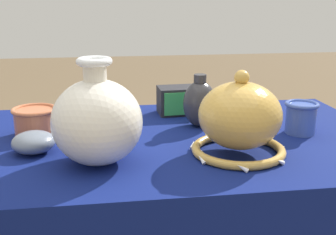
{
  "coord_description": "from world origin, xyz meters",
  "views": [
    {
      "loc": [
        -0.14,
        -1.13,
        1.14
      ],
      "look_at": [
        0.0,
        -0.12,
        0.84
      ],
      "focal_mm": 45.0,
      "sensor_mm": 36.0,
      "label": 1
    }
  ],
  "objects_px": {
    "cup_wide_cobalt": "(301,117)",
    "mosaic_tile_box": "(183,100)",
    "jar_round_charcoal": "(200,103)",
    "bowl_shallow_slate": "(34,142)",
    "vase_dome_bell": "(240,120)",
    "pot_squat_teal": "(94,110)",
    "vase_tall_bulbous": "(97,121)",
    "cup_wide_terracotta": "(35,120)"
  },
  "relations": [
    {
      "from": "vase_tall_bulbous",
      "to": "mosaic_tile_box",
      "type": "bearing_deg",
      "value": 55.75
    },
    {
      "from": "mosaic_tile_box",
      "to": "vase_tall_bulbous",
      "type": "bearing_deg",
      "value": -127.23
    },
    {
      "from": "vase_dome_bell",
      "to": "cup_wide_cobalt",
      "type": "relative_size",
      "value": 2.57
    },
    {
      "from": "vase_tall_bulbous",
      "to": "vase_dome_bell",
      "type": "relative_size",
      "value": 1.02
    },
    {
      "from": "mosaic_tile_box",
      "to": "cup_wide_terracotta",
      "type": "bearing_deg",
      "value": -163.06
    },
    {
      "from": "cup_wide_terracotta",
      "to": "vase_dome_bell",
      "type": "bearing_deg",
      "value": -23.31
    },
    {
      "from": "vase_tall_bulbous",
      "to": "mosaic_tile_box",
      "type": "height_order",
      "value": "vase_tall_bulbous"
    },
    {
      "from": "vase_dome_bell",
      "to": "bowl_shallow_slate",
      "type": "relative_size",
      "value": 2.28
    },
    {
      "from": "mosaic_tile_box",
      "to": "cup_wide_cobalt",
      "type": "height_order",
      "value": "cup_wide_cobalt"
    },
    {
      "from": "pot_squat_teal",
      "to": "vase_tall_bulbous",
      "type": "bearing_deg",
      "value": -87.07
    },
    {
      "from": "cup_wide_terracotta",
      "to": "bowl_shallow_slate",
      "type": "relative_size",
      "value": 1.16
    },
    {
      "from": "mosaic_tile_box",
      "to": "bowl_shallow_slate",
      "type": "xyz_separation_m",
      "value": [
        -0.45,
        -0.32,
        -0.02
      ]
    },
    {
      "from": "vase_tall_bulbous",
      "to": "mosaic_tile_box",
      "type": "relative_size",
      "value": 1.49
    },
    {
      "from": "bowl_shallow_slate",
      "to": "vase_dome_bell",
      "type": "bearing_deg",
      "value": -9.06
    },
    {
      "from": "vase_dome_bell",
      "to": "pot_squat_teal",
      "type": "bearing_deg",
      "value": 136.76
    },
    {
      "from": "vase_dome_bell",
      "to": "cup_wide_cobalt",
      "type": "xyz_separation_m",
      "value": [
        0.23,
        0.14,
        -0.04
      ]
    },
    {
      "from": "cup_wide_terracotta",
      "to": "cup_wide_cobalt",
      "type": "distance_m",
      "value": 0.78
    },
    {
      "from": "vase_tall_bulbous",
      "to": "cup_wide_cobalt",
      "type": "relative_size",
      "value": 2.61
    },
    {
      "from": "mosaic_tile_box",
      "to": "cup_wide_cobalt",
      "type": "relative_size",
      "value": 1.75
    },
    {
      "from": "vase_tall_bulbous",
      "to": "bowl_shallow_slate",
      "type": "xyz_separation_m",
      "value": [
        -0.17,
        0.09,
        -0.08
      ]
    },
    {
      "from": "pot_squat_teal",
      "to": "bowl_shallow_slate",
      "type": "relative_size",
      "value": 1.13
    },
    {
      "from": "vase_tall_bulbous",
      "to": "pot_squat_teal",
      "type": "bearing_deg",
      "value": 92.93
    },
    {
      "from": "cup_wide_terracotta",
      "to": "cup_wide_cobalt",
      "type": "xyz_separation_m",
      "value": [
        0.77,
        -0.1,
        0.01
      ]
    },
    {
      "from": "vase_dome_bell",
      "to": "jar_round_charcoal",
      "type": "bearing_deg",
      "value": 101.07
    },
    {
      "from": "vase_tall_bulbous",
      "to": "jar_round_charcoal",
      "type": "height_order",
      "value": "vase_tall_bulbous"
    },
    {
      "from": "cup_wide_cobalt",
      "to": "jar_round_charcoal",
      "type": "bearing_deg",
      "value": 158.03
    },
    {
      "from": "vase_dome_bell",
      "to": "cup_wide_terracotta",
      "type": "height_order",
      "value": "vase_dome_bell"
    },
    {
      "from": "cup_wide_terracotta",
      "to": "bowl_shallow_slate",
      "type": "bearing_deg",
      "value": -83.22
    },
    {
      "from": "pot_squat_teal",
      "to": "cup_wide_terracotta",
      "type": "xyz_separation_m",
      "value": [
        -0.17,
        -0.12,
        0.01
      ]
    },
    {
      "from": "pot_squat_teal",
      "to": "cup_wide_terracotta",
      "type": "bearing_deg",
      "value": -144.67
    },
    {
      "from": "vase_tall_bulbous",
      "to": "mosaic_tile_box",
      "type": "xyz_separation_m",
      "value": [
        0.28,
        0.41,
        -0.06
      ]
    },
    {
      "from": "vase_tall_bulbous",
      "to": "bowl_shallow_slate",
      "type": "height_order",
      "value": "vase_tall_bulbous"
    },
    {
      "from": "vase_dome_bell",
      "to": "pot_squat_teal",
      "type": "xyz_separation_m",
      "value": [
        -0.37,
        0.35,
        -0.06
      ]
    },
    {
      "from": "cup_wide_cobalt",
      "to": "mosaic_tile_box",
      "type": "bearing_deg",
      "value": 138.84
    },
    {
      "from": "vase_tall_bulbous",
      "to": "vase_dome_bell",
      "type": "bearing_deg",
      "value": 1.87
    },
    {
      "from": "bowl_shallow_slate",
      "to": "cup_wide_terracotta",
      "type": "bearing_deg",
      "value": 96.78
    },
    {
      "from": "cup_wide_terracotta",
      "to": "jar_round_charcoal",
      "type": "bearing_deg",
      "value": 1.87
    },
    {
      "from": "vase_dome_bell",
      "to": "mosaic_tile_box",
      "type": "xyz_separation_m",
      "value": [
        -0.07,
        0.4,
        -0.04
      ]
    },
    {
      "from": "vase_tall_bulbous",
      "to": "mosaic_tile_box",
      "type": "distance_m",
      "value": 0.5
    },
    {
      "from": "pot_squat_teal",
      "to": "jar_round_charcoal",
      "type": "bearing_deg",
      "value": -17.48
    },
    {
      "from": "cup_wide_cobalt",
      "to": "vase_dome_bell",
      "type": "bearing_deg",
      "value": -149.58
    },
    {
      "from": "mosaic_tile_box",
      "to": "bowl_shallow_slate",
      "type": "height_order",
      "value": "mosaic_tile_box"
    }
  ]
}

